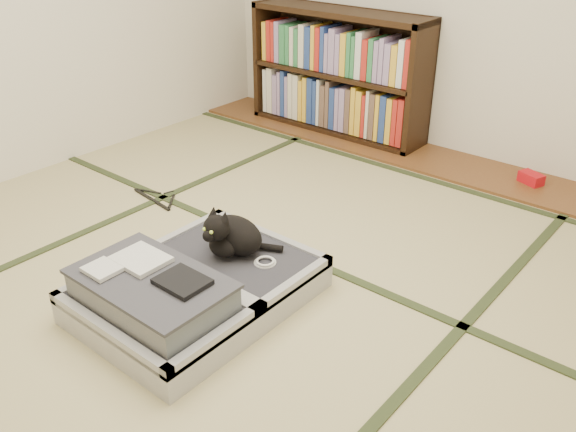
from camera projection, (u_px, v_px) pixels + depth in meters
The scene contains 9 objects.
floor at pixel (234, 285), 2.95m from camera, with size 4.50×4.50×0.00m, color tan.
wood_strip at pixel (431, 160), 4.30m from camera, with size 4.00×0.50×0.02m, color brown.
red_item at pixel (531, 178), 3.91m from camera, with size 0.15×0.09×0.07m, color red.
tatami_borders at pixel (298, 244), 3.28m from camera, with size 4.00×4.50×0.01m.
bookcase at pixel (338, 75), 4.64m from camera, with size 1.45×0.33×0.93m.
suitcase at pixel (190, 289), 2.73m from camera, with size 0.76×1.02×0.30m.
cat at pixel (231, 235), 2.87m from camera, with size 0.34×0.34×0.27m.
cable_coil at pixel (265, 262), 2.84m from camera, with size 0.11×0.11×0.03m.
hanger at pixel (156, 198), 3.77m from camera, with size 0.39×0.20×0.01m.
Camera 1 is at (1.76, -1.72, 1.68)m, focal length 38.00 mm.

